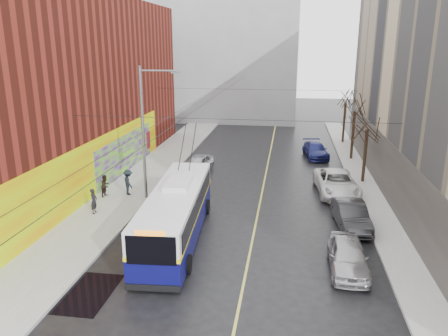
# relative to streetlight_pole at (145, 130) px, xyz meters

# --- Properties ---
(ground) EXTENTS (140.00, 140.00, 0.00)m
(ground) POSITION_rel_streetlight_pole_xyz_m (6.14, -10.00, -4.85)
(ground) COLOR black
(ground) RESTS_ON ground
(sidewalk_left) EXTENTS (4.00, 60.00, 0.15)m
(sidewalk_left) POSITION_rel_streetlight_pole_xyz_m (-1.86, 2.00, -4.77)
(sidewalk_left) COLOR gray
(sidewalk_left) RESTS_ON ground
(sidewalk_right) EXTENTS (2.00, 60.00, 0.15)m
(sidewalk_right) POSITION_rel_streetlight_pole_xyz_m (15.14, 2.00, -4.77)
(sidewalk_right) COLOR gray
(sidewalk_right) RESTS_ON ground
(lane_line) EXTENTS (0.12, 50.00, 0.01)m
(lane_line) POSITION_rel_streetlight_pole_xyz_m (7.64, 4.00, -4.84)
(lane_line) COLOR #BFB74C
(lane_line) RESTS_ON ground
(building_left) EXTENTS (12.11, 36.00, 14.00)m
(building_left) POSITION_rel_streetlight_pole_xyz_m (-9.85, 3.99, 2.14)
(building_left) COLOR maroon
(building_left) RESTS_ON ground
(building_far) EXTENTS (20.50, 12.10, 18.00)m
(building_far) POSITION_rel_streetlight_pole_xyz_m (0.14, 34.99, 4.17)
(building_far) COLOR gray
(building_far) RESTS_ON ground
(streetlight_pole) EXTENTS (2.65, 0.60, 9.00)m
(streetlight_pole) POSITION_rel_streetlight_pole_xyz_m (0.00, 0.00, 0.00)
(streetlight_pole) COLOR slate
(streetlight_pole) RESTS_ON ground
(catenary_wires) EXTENTS (18.00, 60.00, 0.22)m
(catenary_wires) POSITION_rel_streetlight_pole_xyz_m (3.60, 4.77, 1.40)
(catenary_wires) COLOR black
(tree_near) EXTENTS (3.20, 3.20, 6.40)m
(tree_near) POSITION_rel_streetlight_pole_xyz_m (15.14, 6.00, 0.13)
(tree_near) COLOR black
(tree_near) RESTS_ON ground
(tree_mid) EXTENTS (3.20, 3.20, 6.68)m
(tree_mid) POSITION_rel_streetlight_pole_xyz_m (15.14, 13.00, 0.41)
(tree_mid) COLOR black
(tree_mid) RESTS_ON ground
(tree_far) EXTENTS (3.20, 3.20, 6.57)m
(tree_far) POSITION_rel_streetlight_pole_xyz_m (15.14, 20.00, 0.30)
(tree_far) COLOR black
(tree_far) RESTS_ON ground
(puddle) EXTENTS (2.38, 3.39, 0.01)m
(puddle) POSITION_rel_streetlight_pole_xyz_m (0.91, -11.69, -4.84)
(puddle) COLOR black
(puddle) RESTS_ON ground
(pigeons_flying) EXTENTS (2.36, 2.21, 2.32)m
(pigeons_flying) POSITION_rel_streetlight_pole_xyz_m (4.29, -0.13, 2.14)
(pigeons_flying) COLOR slate
(trolleybus) EXTENTS (3.26, 11.59, 5.43)m
(trolleybus) POSITION_rel_streetlight_pole_xyz_m (3.50, -5.74, -3.34)
(trolleybus) COLOR #090947
(trolleybus) RESTS_ON ground
(parked_car_a) EXTENTS (1.77, 4.33, 1.47)m
(parked_car_a) POSITION_rel_streetlight_pole_xyz_m (12.35, -7.98, -4.11)
(parked_car_a) COLOR #B0AFB4
(parked_car_a) RESTS_ON ground
(parked_car_b) EXTENTS (2.02, 4.70, 1.50)m
(parked_car_b) POSITION_rel_streetlight_pole_xyz_m (13.14, -2.79, -4.09)
(parked_car_b) COLOR #272729
(parked_car_b) RESTS_ON ground
(parked_car_c) EXTENTS (3.20, 6.05, 1.62)m
(parked_car_c) POSITION_rel_streetlight_pole_xyz_m (12.87, 3.15, -4.04)
(parked_car_c) COLOR silver
(parked_car_c) RESTS_ON ground
(parked_car_d) EXTENTS (2.61, 4.98, 1.38)m
(parked_car_d) POSITION_rel_streetlight_pole_xyz_m (11.94, 13.50, -4.16)
(parked_car_d) COLOR navy
(parked_car_d) RESTS_ON ground
(following_car) EXTENTS (2.48, 4.65, 1.51)m
(following_car) POSITION_rel_streetlight_pole_xyz_m (1.99, 6.65, -4.09)
(following_car) COLOR #A6A7AB
(following_car) RESTS_ON ground
(pedestrian_a) EXTENTS (0.40, 0.60, 1.60)m
(pedestrian_a) POSITION_rel_streetlight_pole_xyz_m (-2.42, -3.26, -3.90)
(pedestrian_a) COLOR black
(pedestrian_a) RESTS_ON sidewalk_left
(pedestrian_b) EXTENTS (0.70, 0.83, 1.52)m
(pedestrian_b) POSITION_rel_streetlight_pole_xyz_m (-2.99, -0.18, -3.94)
(pedestrian_b) COLOR black
(pedestrian_b) RESTS_ON sidewalk_left
(pedestrian_c) EXTENTS (1.24, 1.33, 1.80)m
(pedestrian_c) POSITION_rel_streetlight_pole_xyz_m (-1.55, 0.40, -3.80)
(pedestrian_c) COLOR black
(pedestrian_c) RESTS_ON sidewalk_left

